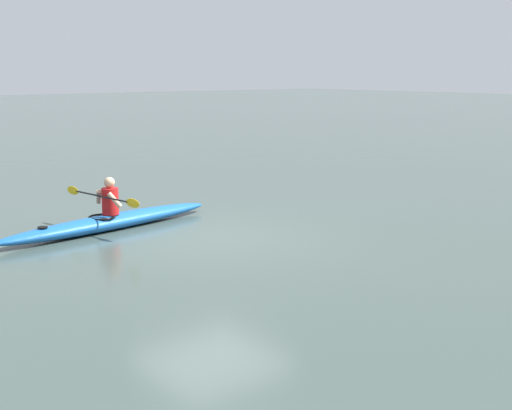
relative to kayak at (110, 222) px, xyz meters
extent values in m
plane|color=#384742|center=(-1.12, 1.78, -0.15)|extent=(160.00, 160.00, 0.00)
ellipsoid|color=#1959A5|center=(0.00, 0.00, 0.00)|extent=(4.85, 1.19, 0.30)
torus|color=black|center=(0.18, 0.02, 0.13)|extent=(0.59, 0.59, 0.04)
cylinder|color=black|center=(1.43, 0.18, 0.14)|extent=(0.18, 0.18, 0.02)
cylinder|color=red|center=(-0.02, 0.00, 0.41)|extent=(0.32, 0.32, 0.52)
sphere|color=tan|center=(-0.02, 0.00, 0.77)|extent=(0.21, 0.21, 0.21)
cylinder|color=black|center=(0.18, 0.02, 0.53)|extent=(0.28, 1.95, 0.03)
ellipsoid|color=gold|center=(0.05, 1.00, 0.53)|extent=(0.09, 0.40, 0.17)
ellipsoid|color=gold|center=(0.30, -0.95, 0.53)|extent=(0.09, 0.40, 0.17)
cylinder|color=tan|center=(0.02, 0.27, 0.47)|extent=(0.23, 0.26, 0.34)
cylinder|color=tan|center=(0.09, -0.25, 0.47)|extent=(0.20, 0.29, 0.34)
camera|label=1|loc=(6.01, 11.64, 2.87)|focal=47.34mm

